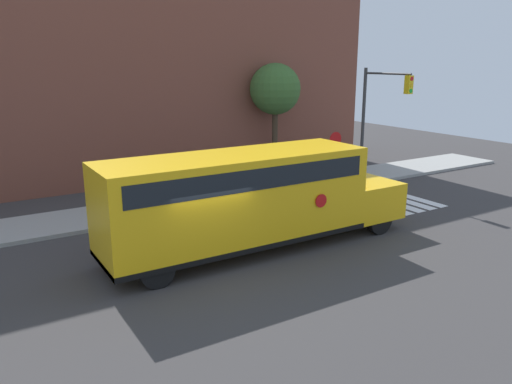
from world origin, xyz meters
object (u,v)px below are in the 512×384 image
Objects in this scene: tree_near_sidewalk at (275,90)px; traffic_light at (377,110)px; school_bus at (248,196)px; stop_sign at (335,150)px.

traffic_light is at bearing -68.05° from tree_near_sidewalk.
stop_sign is at bearing 32.99° from school_bus.
school_bus is 1.81× the size of tree_near_sidewalk.
school_bus is 9.58m from stop_sign.
stop_sign is at bearing -81.65° from tree_near_sidewalk.
stop_sign is 2.74m from traffic_light.
school_bus is 12.37m from tree_near_sidewalk.
tree_near_sidewalk reaches higher than school_bus.
school_bus reaches higher than stop_sign.
stop_sign is at bearing 144.28° from traffic_light.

